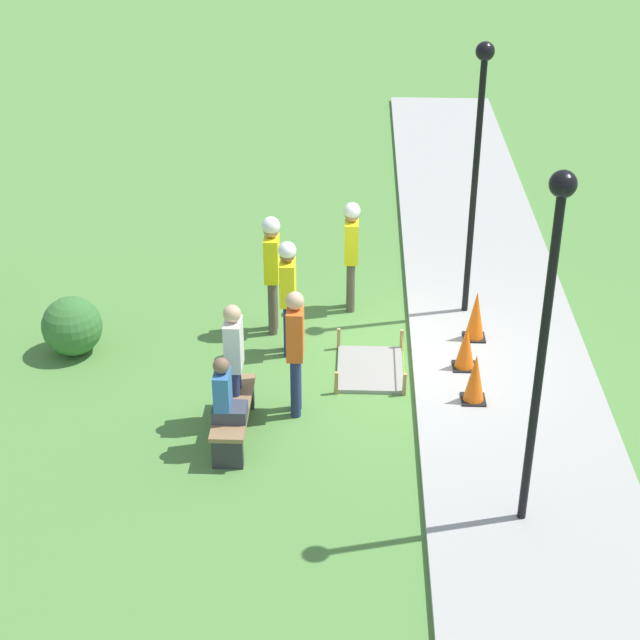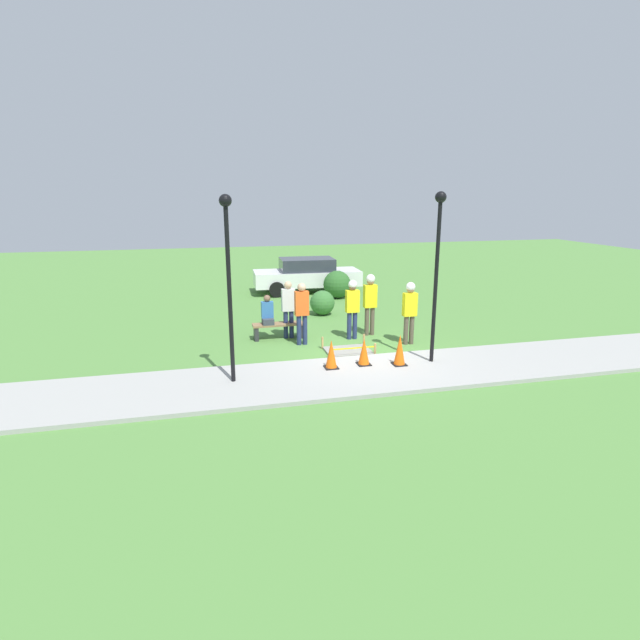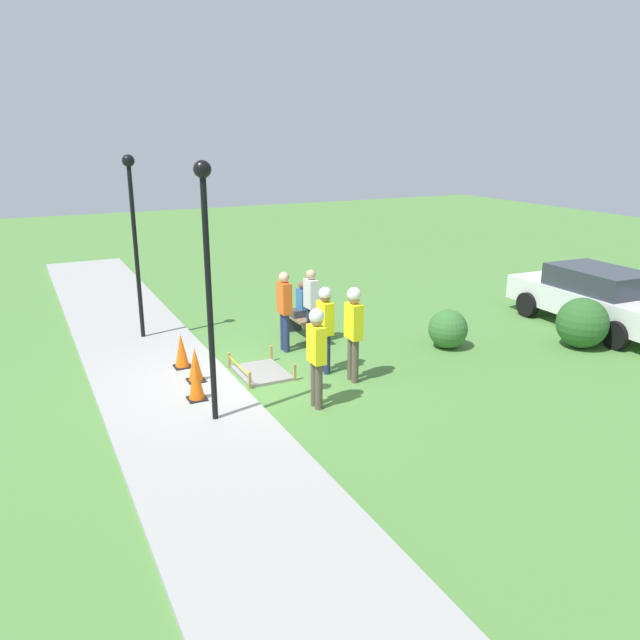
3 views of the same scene
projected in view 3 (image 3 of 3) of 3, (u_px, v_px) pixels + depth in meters
name	position (u px, v px, depth m)	size (l,w,h in m)	color
ground_plane	(236.00, 383.00, 12.53)	(60.00, 60.00, 0.00)	#51843D
sidewalk	(170.00, 393.00, 11.94)	(28.00, 2.66, 0.10)	#9E9E99
wet_concrete_patch	(261.00, 372.00, 12.99)	(1.31, 1.01, 0.35)	gray
traffic_cone_near_patch	(181.00, 351.00, 13.01)	(0.34, 0.34, 0.73)	black
traffic_cone_far_patch	(195.00, 365.00, 12.29)	(0.34, 0.34, 0.69)	black
traffic_cone_sidewalk_edge	(196.00, 379.00, 11.41)	(0.34, 0.34, 0.81)	black
park_bench	(305.00, 325.00, 15.15)	(1.57, 0.44, 0.49)	#2D2D33
person_seated_on_bench	(302.00, 302.00, 15.29)	(0.36, 0.44, 0.89)	#383D47
worker_supervisor	(354.00, 325.00, 12.31)	(0.40, 0.28, 1.95)	brown
worker_assistant	(317.00, 349.00, 11.12)	(0.40, 0.27, 1.88)	brown
worker_trainee	(325.00, 322.00, 12.78)	(0.40, 0.27, 1.84)	navy
bystander_in_orange_shirt	(284.00, 306.00, 14.10)	(0.40, 0.24, 1.86)	navy
bystander_in_gray_shirt	(311.00, 302.00, 14.67)	(0.40, 0.23, 1.78)	navy
lamppost_near	(207.00, 259.00, 9.96)	(0.28, 0.28, 4.33)	black
lamppost_far	(134.00, 222.00, 14.30)	(0.28, 0.28, 4.27)	black
parked_car_white	(597.00, 297.00, 15.92)	(4.82, 2.16, 1.54)	white
shrub_rounded_near	(582.00, 323.00, 14.48)	(1.18, 1.18, 1.18)	#2D6028
shrub_rounded_mid	(448.00, 329.00, 14.48)	(0.91, 0.91, 0.91)	#387033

